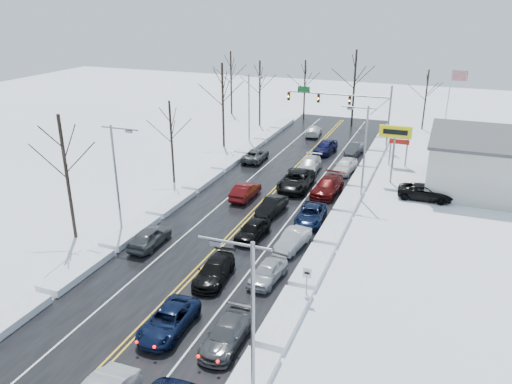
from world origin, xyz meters
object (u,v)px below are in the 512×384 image
at_px(traffic_signal_mast, 349,104).
at_px(oncoming_car_0, 245,198).
at_px(flagpole, 449,104).
at_px(tires_plus_sign, 395,136).

xyz_separation_m(traffic_signal_mast, oncoming_car_0, (-5.37, -21.39, -5.48)).
bearing_deg(flagpole, tires_plus_sign, -108.44).
xyz_separation_m(tires_plus_sign, oncoming_car_0, (-12.42, -9.39, -4.99)).
distance_m(tires_plus_sign, oncoming_car_0, 16.35).
xyz_separation_m(traffic_signal_mast, flagpole, (11.72, 2.01, 0.45)).
xyz_separation_m(traffic_signal_mast, tires_plus_sign, (7.05, -12.00, -0.49)).
height_order(traffic_signal_mast, tires_plus_sign, traffic_signal_mast).
relative_size(traffic_signal_mast, flagpole, 1.33).
distance_m(tires_plus_sign, flagpole, 14.79).
bearing_deg(tires_plus_sign, flagpole, 71.56).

